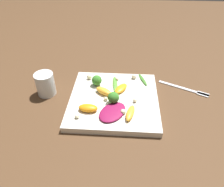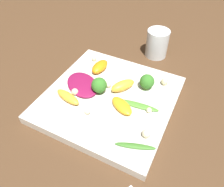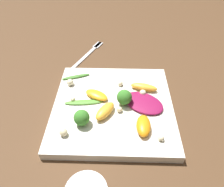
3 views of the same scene
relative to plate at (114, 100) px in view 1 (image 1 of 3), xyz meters
The scene contains 20 objects.
ground_plane 0.01m from the plate, ahead, with size 2.40×2.40×0.00m, color #4C331E.
plate is the anchor object (origin of this frame).
drinking_glass 0.24m from the plate, 81.86° to the left, with size 0.06×0.06×0.08m.
fork 0.28m from the plate, 72.58° to the right, with size 0.09×0.17×0.01m.
radicchio_leaf_0 0.08m from the plate, behind, with size 0.12×0.11×0.01m.
orange_segment_0 0.10m from the plate, 131.87° to the left, with size 0.03×0.06×0.02m.
orange_segment_1 0.04m from the plate, 63.28° to the left, with size 0.06×0.07×0.02m.
orange_segment_2 0.10m from the plate, 145.73° to the right, with size 0.07×0.04×0.02m.
orange_segment_3 0.05m from the plate, 27.55° to the right, with size 0.07×0.06×0.01m.
broccoli_floret_0 0.04m from the plate, behind, with size 0.04×0.04×0.04m.
broccoli_floret_1 0.10m from the plate, 43.95° to the left, with size 0.04×0.04×0.04m.
arugula_sprig_0 0.15m from the plate, 43.14° to the right, with size 0.08×0.04×0.01m.
arugula_sprig_1 0.07m from the plate, ahead, with size 0.10×0.03×0.01m.
macadamia_nut_0 0.15m from the plate, 134.52° to the left, with size 0.01×0.01×0.01m.
macadamia_nut_1 0.14m from the plate, 43.43° to the left, with size 0.02×0.02×0.02m.
macadamia_nut_2 0.08m from the plate, 156.61° to the right, with size 0.02×0.02×0.02m.
macadamia_nut_3 0.03m from the plate, 121.71° to the left, with size 0.01×0.01×0.01m.
macadamia_nut_4 0.10m from the plate, ahead, with size 0.01×0.01×0.01m.
macadamia_nut_5 0.07m from the plate, 104.24° to the right, with size 0.01×0.01×0.01m.
macadamia_nut_6 0.14m from the plate, 30.29° to the right, with size 0.02×0.02×0.02m.
Camera 1 is at (-0.55, -0.03, 0.48)m, focal length 35.00 mm.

